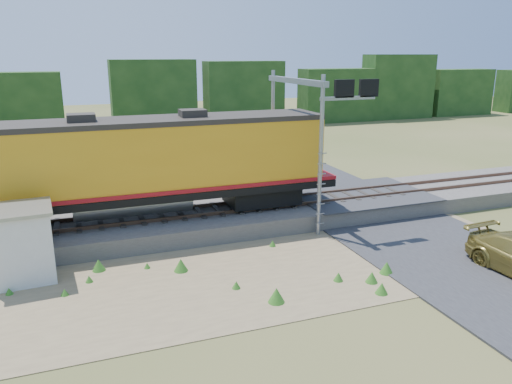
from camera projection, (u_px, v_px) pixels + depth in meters
name	position (u px, v px, depth m)	size (l,w,h in m)	color
ground	(284.00, 272.00, 19.02)	(140.00, 140.00, 0.00)	#475123
ballast	(235.00, 216.00, 24.33)	(70.00, 5.00, 0.80)	slate
rails	(235.00, 206.00, 24.21)	(70.00, 1.54, 0.16)	brown
dirt_shoulder	(230.00, 274.00, 18.80)	(26.00, 8.00, 0.03)	#8C7754
road	(423.00, 240.00, 22.01)	(7.00, 66.00, 0.86)	#38383A
tree_line_north	(141.00, 102.00, 52.52)	(130.00, 3.00, 6.50)	#173513
weed_clumps	(194.00, 285.00, 17.94)	(15.00, 6.20, 0.56)	#337120
locomotive	(125.00, 164.00, 21.84)	(18.96, 2.89, 4.89)	black
shed	(21.00, 243.00, 18.13)	(2.46, 2.46, 2.74)	silver
signal_gantry	(308.00, 112.00, 23.54)	(2.86, 6.20, 7.20)	gray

